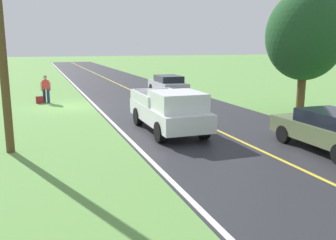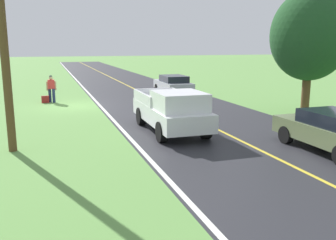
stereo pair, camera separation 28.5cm
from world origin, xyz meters
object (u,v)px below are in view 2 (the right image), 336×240
at_px(hitchhiker_walking, 51,87).
at_px(utility_pole_roadside, 3,37).
at_px(suitcase_carried, 45,99).
at_px(pickup_truck_passing, 172,110).
at_px(sedan_mid_oncoming, 334,131).
at_px(sedan_near_oncoming, 173,84).
at_px(tree_far_side_near, 310,36).

height_order(hitchhiker_walking, utility_pole_roadside, utility_pole_roadside).
bearing_deg(suitcase_carried, pickup_truck_passing, 22.76).
xyz_separation_m(pickup_truck_passing, utility_pole_roadside, (6.20, 0.89, 2.94)).
bearing_deg(utility_pole_roadside, suitcase_carried, -95.77).
height_order(sedan_mid_oncoming, sedan_near_oncoming, same).
xyz_separation_m(suitcase_carried, sedan_near_oncoming, (-9.12, -1.40, 0.53)).
bearing_deg(utility_pole_roadside, sedan_near_oncoming, -129.40).
distance_m(suitcase_carried, tree_far_side_near, 16.05).
bearing_deg(utility_pole_roadside, tree_far_side_near, -170.77).
height_order(tree_far_side_near, utility_pole_roadside, utility_pole_roadside).
bearing_deg(suitcase_carried, sedan_mid_oncoming, 28.89).
relative_size(pickup_truck_passing, utility_pole_roadside, 0.69).
relative_size(pickup_truck_passing, sedan_mid_oncoming, 1.23).
distance_m(sedan_mid_oncoming, utility_pole_roadside, 11.54).
height_order(hitchhiker_walking, pickup_truck_passing, pickup_truck_passing).
bearing_deg(sedan_mid_oncoming, hitchhiker_walking, -58.68).
xyz_separation_m(suitcase_carried, pickup_truck_passing, (-5.08, 10.17, 0.74)).
distance_m(pickup_truck_passing, tree_far_side_near, 8.49).
xyz_separation_m(pickup_truck_passing, tree_far_side_near, (-7.77, -1.38, 3.12)).
height_order(suitcase_carried, tree_far_side_near, tree_far_side_near).
xyz_separation_m(pickup_truck_passing, sedan_near_oncoming, (-4.04, -11.57, -0.21)).
bearing_deg(tree_far_side_near, sedan_mid_oncoming, 59.40).
distance_m(hitchhiker_walking, tree_far_side_near, 15.61).
distance_m(sedan_mid_oncoming, sedan_near_oncoming, 16.05).
xyz_separation_m(tree_far_side_near, utility_pole_roadside, (13.97, 2.27, -0.19)).
distance_m(suitcase_carried, pickup_truck_passing, 11.39).
bearing_deg(hitchhiker_walking, tree_far_side_near, 144.41).
height_order(hitchhiker_walking, sedan_near_oncoming, hitchhiker_walking).
relative_size(hitchhiker_walking, suitcase_carried, 3.80).
bearing_deg(hitchhiker_walking, suitcase_carried, 14.63).
bearing_deg(sedan_near_oncoming, hitchhiker_walking, 8.42).
distance_m(tree_far_side_near, utility_pole_roadside, 14.16).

